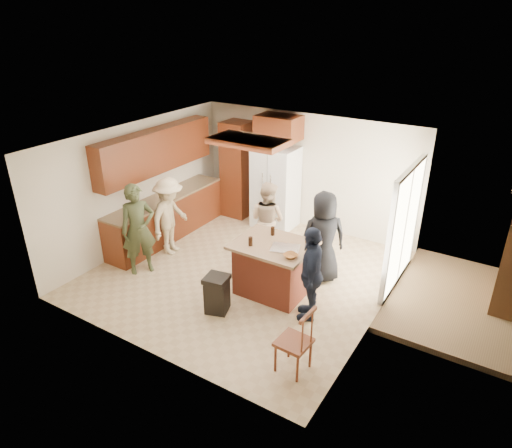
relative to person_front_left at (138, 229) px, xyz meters
The scene contains 12 objects.
person_front_left is the anchor object (origin of this frame).
person_behind_left 2.41m from the person_front_left, 46.41° to the left, with size 0.74×0.46×1.52m, color tan.
person_behind_right 3.29m from the person_front_left, 26.78° to the left, with size 0.82×0.53×1.67m, color black.
person_side_right 3.26m from the person_front_left, ahead, with size 0.91×0.47×1.56m, color #1A2134.
person_counter 0.85m from the person_front_left, 91.18° to the left, with size 1.01×0.47×1.56m, color #C5AF87.
left_cabinetry 1.44m from the person_front_left, 114.36° to the left, with size 0.64×3.00×2.30m.
back_wall_units 3.17m from the person_front_left, 84.15° to the left, with size 1.80×0.60×2.45m.
refrigerator 3.22m from the person_front_left, 70.01° to the left, with size 0.90×0.76×1.80m.
kitchen_island 2.53m from the person_front_left, 15.51° to the left, with size 1.28×1.03×0.93m.
island_items 2.72m from the person_front_left, 12.80° to the left, with size 0.91×0.75×0.15m.
trash_bin 2.01m from the person_front_left, ahead, with size 0.43×0.43×0.63m.
spindle_chair 3.71m from the person_front_left, 12.75° to the right, with size 0.45×0.45×0.99m.
Camera 1 is at (4.02, -6.02, 4.42)m, focal length 32.00 mm.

